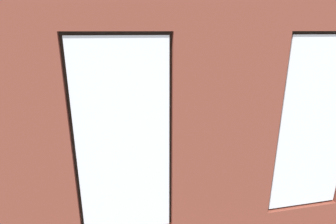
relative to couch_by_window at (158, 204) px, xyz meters
The scene contains 19 objects.
ground_plane 2.29m from the couch_by_window, 104.67° to the right, with size 7.23×6.43×0.10m, color brown.
brick_wall_with_windows 1.69m from the couch_by_window, 131.42° to the left, with size 6.63×0.30×3.55m.
couch_by_window is the anchor object (origin of this frame).
couch_left 3.82m from the couch_by_window, 146.64° to the right, with size 0.88×2.01×0.80m.
coffee_table 2.47m from the couch_by_window, 97.91° to the right, with size 1.24×0.78×0.40m.
cup_ceramic 2.33m from the couch_by_window, 89.21° to the right, with size 0.08×0.08×0.09m, color #B23D38.
candle_jar 2.37m from the couch_by_window, 100.53° to the right, with size 0.08×0.08×0.12m, color #B7333D.
table_plant_small 2.56m from the couch_by_window, 94.16° to the right, with size 0.15×0.15×0.23m.
remote_gray 2.67m from the couch_by_window, 104.76° to the right, with size 0.05×0.17×0.02m, color #59595B.
remote_silver 2.47m from the couch_by_window, 97.91° to the right, with size 0.05×0.17×0.02m, color #B2B2B7.
media_console 3.62m from the couch_by_window, 48.59° to the right, with size 1.27×0.42×0.50m, color black.
tv_flatscreen 3.66m from the couch_by_window, 48.62° to the right, with size 1.15×0.20×0.75m.
papasan_chair 4.27m from the couch_by_window, 97.73° to the right, with size 1.06×1.06×0.68m.
potted_plant_between_couches 1.33m from the couch_by_window, behind, with size 0.54×0.54×0.90m.
potted_plant_mid_room_small 3.43m from the couch_by_window, 106.86° to the right, with size 0.36×0.36×0.59m.
potted_plant_by_left_couch 4.51m from the couch_by_window, 128.14° to the right, with size 0.28×0.28×0.47m.
potted_plant_foreground_right 4.84m from the couch_by_window, 64.33° to the right, with size 0.49×0.49×0.87m.
potted_plant_near_tv 2.49m from the couch_by_window, 41.14° to the right, with size 0.92×0.86×1.24m.
potted_plant_corner_near_left 5.53m from the couch_by_window, 127.16° to the right, with size 0.46×0.46×0.75m.
Camera 1 is at (1.03, 5.07, 2.52)m, focal length 28.00 mm.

